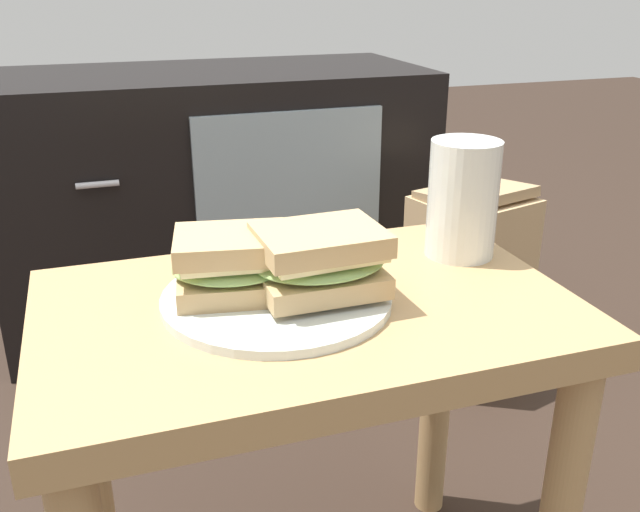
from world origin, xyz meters
TOP-DOWN VIEW (x-y plane):
  - side_table at (0.00, 0.00)m, footprint 0.56×0.36m
  - tv_cabinet at (0.07, 0.95)m, footprint 0.96×0.46m
  - plate at (-0.03, 0.01)m, footprint 0.24×0.24m
  - sandwich_front at (-0.07, 0.02)m, footprint 0.14×0.11m
  - sandwich_back at (0.01, -0.01)m, footprint 0.14×0.11m
  - beer_glass at (0.22, 0.07)m, footprint 0.08×0.08m
  - paper_bag at (0.49, 0.49)m, footprint 0.25×0.22m

SIDE VIEW (x-z plane):
  - paper_bag at x=0.49m, z-range -0.01..0.40m
  - tv_cabinet at x=0.07m, z-range 0.00..0.58m
  - side_table at x=0.00m, z-range 0.14..0.60m
  - plate at x=-0.03m, z-range 0.46..0.47m
  - sandwich_front at x=-0.07m, z-range 0.47..0.54m
  - sandwich_back at x=0.01m, z-range 0.48..0.54m
  - beer_glass at x=0.22m, z-range 0.46..0.60m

